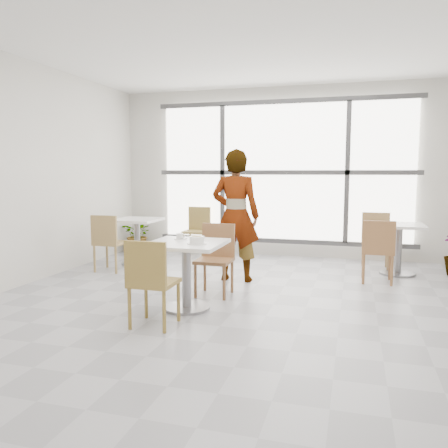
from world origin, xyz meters
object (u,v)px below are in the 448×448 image
(person, at_px, (236,216))
(bg_table_left, at_px, (137,235))
(bg_table_right, at_px, (399,242))
(bg_chair_right_near, at_px, (378,247))
(bg_chair_left_far, at_px, (198,227))
(coffee_cup, at_px, (180,237))
(chair_near, at_px, (151,278))
(bg_chair_left_near, at_px, (108,239))
(plant_left, at_px, (138,235))
(main_table, at_px, (186,262))
(bg_chair_right_far, at_px, (376,236))
(chair_far, at_px, (216,254))
(oatmeal_bowl, at_px, (197,240))

(person, xyz_separation_m, bg_table_left, (-1.84, 0.65, -0.42))
(bg_table_right, relative_size, bg_chair_right_near, 0.86)
(bg_chair_left_far, bearing_deg, bg_table_left, -121.19)
(coffee_cup, height_order, person, person)
(chair_near, relative_size, bg_table_left, 1.16)
(bg_table_right, bearing_deg, bg_chair_left_near, -166.10)
(bg_table_right, relative_size, bg_chair_left_near, 0.86)
(bg_chair_left_far, relative_size, plant_left, 1.34)
(bg_table_right, bearing_deg, coffee_cup, -137.94)
(person, distance_m, bg_chair_left_far, 2.14)
(main_table, height_order, bg_chair_left_near, bg_chair_left_near)
(coffee_cup, distance_m, person, 1.31)
(main_table, xyz_separation_m, bg_table_left, (-1.66, 2.09, -0.04))
(bg_table_left, distance_m, bg_chair_right_far, 3.83)
(chair_far, distance_m, bg_chair_left_near, 2.07)
(chair_far, distance_m, bg_table_right, 2.88)
(person, xyz_separation_m, bg_chair_left_near, (-1.99, -0.01, -0.41))
(bg_table_right, bearing_deg, plant_left, 171.43)
(coffee_cup, height_order, bg_chair_right_far, bg_chair_right_far)
(coffee_cup, height_order, bg_table_left, coffee_cup)
(chair_near, xyz_separation_m, plant_left, (-2.07, 3.84, -0.18))
(person, height_order, bg_chair_right_near, person)
(main_table, distance_m, plant_left, 3.85)
(bg_table_left, relative_size, bg_table_right, 1.00)
(chair_far, xyz_separation_m, oatmeal_bowl, (0.03, -0.79, 0.29))
(bg_chair_right_near, bearing_deg, coffee_cup, 36.13)
(bg_chair_left_near, xyz_separation_m, bg_chair_right_near, (3.89, 0.37, 0.00))
(bg_chair_left_far, distance_m, bg_chair_right_near, 3.37)
(oatmeal_bowl, distance_m, person, 1.53)
(oatmeal_bowl, bearing_deg, bg_table_left, 129.84)
(bg_chair_right_near, relative_size, plant_left, 1.34)
(bg_chair_left_near, bearing_deg, chair_near, 128.87)
(bg_chair_right_near, bearing_deg, chair_far, 29.41)
(oatmeal_bowl, relative_size, coffee_cup, 1.32)
(chair_near, bearing_deg, bg_chair_right_far, -121.91)
(person, distance_m, bg_table_right, 2.48)
(main_table, distance_m, bg_table_left, 2.66)
(person, xyz_separation_m, bg_chair_left_far, (-1.18, 1.75, -0.41))
(bg_table_left, bearing_deg, chair_far, -37.87)
(bg_chair_left_near, distance_m, plant_left, 1.78)
(bg_chair_left_near, relative_size, bg_chair_right_far, 1.00)
(chair_near, relative_size, bg_chair_right_far, 1.00)
(bg_chair_right_far, bearing_deg, person, -143.36)
(chair_near, distance_m, oatmeal_bowl, 0.71)
(chair_far, distance_m, oatmeal_bowl, 0.84)
(oatmeal_bowl, relative_size, bg_chair_right_far, 0.24)
(bg_chair_left_far, bearing_deg, main_table, -72.68)
(bg_chair_left_near, xyz_separation_m, plant_left, (-0.37, 1.73, -0.18))
(chair_far, bearing_deg, chair_near, -99.73)
(main_table, distance_m, bg_chair_left_near, 2.31)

